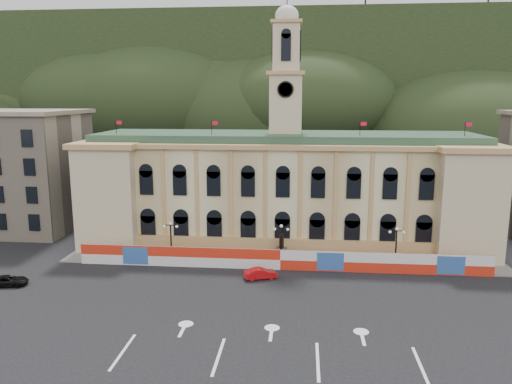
# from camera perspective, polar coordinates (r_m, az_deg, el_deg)

# --- Properties ---
(ground) EXTENTS (260.00, 260.00, 0.00)m
(ground) POSITION_cam_1_polar(r_m,az_deg,el_deg) (47.54, 1.88, -14.98)
(ground) COLOR black
(ground) RESTS_ON ground
(lane_markings) EXTENTS (26.00, 10.00, 0.02)m
(lane_markings) POSITION_cam_1_polar(r_m,az_deg,el_deg) (43.10, 1.44, -17.87)
(lane_markings) COLOR white
(lane_markings) RESTS_ON ground
(hill_ridge) EXTENTS (230.00, 80.00, 64.00)m
(hill_ridge) POSITION_cam_1_polar(r_m,az_deg,el_deg) (164.69, 4.66, 10.48)
(hill_ridge) COLOR black
(hill_ridge) RESTS_ON ground
(city_hall) EXTENTS (56.20, 17.60, 37.10)m
(city_hall) POSITION_cam_1_polar(r_m,az_deg,el_deg) (71.53, 3.32, 0.52)
(city_hall) COLOR beige
(city_hall) RESTS_ON ground
(side_building_left) EXTENTS (21.00, 17.00, 18.60)m
(side_building_left) POSITION_cam_1_polar(r_m,az_deg,el_deg) (87.32, -26.07, 2.31)
(side_building_left) COLOR tan
(side_building_left) RESTS_ON ground
(hoarding_fence) EXTENTS (50.00, 0.44, 2.50)m
(hoarding_fence) POSITION_cam_1_polar(r_m,az_deg,el_deg) (61.01, 2.85, -7.73)
(hoarding_fence) COLOR red
(hoarding_fence) RESTS_ON ground
(pavement) EXTENTS (56.00, 5.50, 0.16)m
(pavement) POSITION_cam_1_polar(r_m,az_deg,el_deg) (63.92, 2.90, -7.95)
(pavement) COLOR slate
(pavement) RESTS_ON ground
(statue) EXTENTS (1.40, 1.40, 3.72)m
(statue) POSITION_cam_1_polar(r_m,az_deg,el_deg) (63.81, 2.92, -6.94)
(statue) COLOR #595651
(statue) RESTS_ON ground
(lamp_left) EXTENTS (1.96, 0.44, 5.15)m
(lamp_left) POSITION_cam_1_polar(r_m,az_deg,el_deg) (64.41, -9.70, -5.16)
(lamp_left) COLOR black
(lamp_left) RESTS_ON ground
(lamp_center) EXTENTS (1.96, 0.44, 5.15)m
(lamp_center) POSITION_cam_1_polar(r_m,az_deg,el_deg) (62.30, 2.89, -5.57)
(lamp_center) COLOR black
(lamp_center) RESTS_ON ground
(lamp_right) EXTENTS (1.96, 0.44, 5.15)m
(lamp_right) POSITION_cam_1_polar(r_m,az_deg,el_deg) (63.29, 15.72, -5.71)
(lamp_right) COLOR black
(lamp_right) RESTS_ON ground
(red_sedan) EXTENTS (3.84, 4.71, 1.27)m
(red_sedan) POSITION_cam_1_polar(r_m,az_deg,el_deg) (58.20, 0.54, -9.30)
(red_sedan) COLOR #AD0C0F
(red_sedan) RESTS_ON ground
(black_suv) EXTENTS (3.63, 4.94, 1.15)m
(black_suv) POSITION_cam_1_polar(r_m,az_deg,el_deg) (62.59, -26.45, -9.07)
(black_suv) COLOR black
(black_suv) RESTS_ON ground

